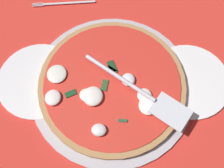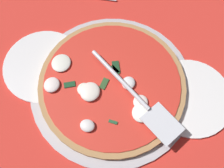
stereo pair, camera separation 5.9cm
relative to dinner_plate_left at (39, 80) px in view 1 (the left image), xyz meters
The scene contains 7 objects.
ground_plane 19.87cm from the dinner_plate_left, ahead, with size 96.14×96.14×0.80cm, color red.
checker_pattern 19.86cm from the dinner_plate_left, ahead, with size 96.14×96.14×0.10cm.
pizza_pan 18.68cm from the dinner_plate_left, ahead, with size 40.78×40.78×0.95cm, color #B8B3B9.
dinner_plate_left is the anchor object (origin of this frame).
dinner_plate_right 38.09cm from the dinner_plate_left, ahead, with size 20.58×20.58×1.00cm, color white.
pizza 18.57cm from the dinner_plate_left, ahead, with size 36.27×36.27×3.24cm.
pizza_server 26.13cm from the dinner_plate_left, ahead, with size 25.97×17.80×1.00cm.
Camera 1 is at (0.91, -23.71, 62.29)cm, focal length 42.77 mm.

